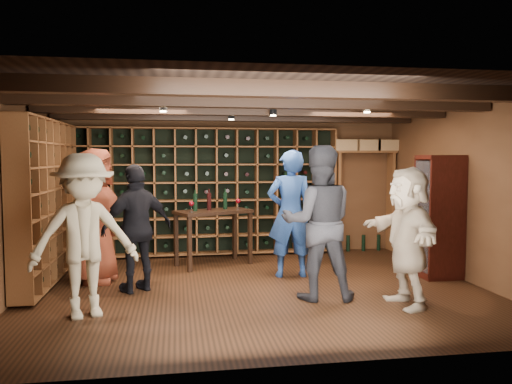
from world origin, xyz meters
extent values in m
plane|color=black|center=(0.00, 0.00, 0.00)|extent=(6.00, 6.00, 0.00)
plane|color=brown|center=(0.00, 2.50, 1.25)|extent=(6.00, 0.00, 6.00)
plane|color=brown|center=(0.00, -2.50, 1.25)|extent=(6.00, 0.00, 6.00)
plane|color=brown|center=(-3.00, 0.00, 1.25)|extent=(0.00, 5.00, 5.00)
plane|color=brown|center=(3.00, 0.00, 1.25)|extent=(0.00, 5.00, 5.00)
plane|color=black|center=(0.00, 0.00, 2.50)|extent=(6.00, 6.00, 0.00)
cube|color=black|center=(0.00, -1.60, 2.42)|extent=(5.90, 0.18, 0.16)
cube|color=black|center=(0.00, -0.50, 2.42)|extent=(5.90, 0.18, 0.16)
cube|color=black|center=(0.00, 0.60, 2.42)|extent=(5.90, 0.18, 0.16)
cube|color=black|center=(0.00, 1.70, 2.42)|extent=(5.90, 0.18, 0.16)
cylinder|color=black|center=(-1.20, 0.00, 2.39)|extent=(0.10, 0.10, 0.10)
cylinder|color=black|center=(0.30, 0.40, 2.39)|extent=(0.10, 0.10, 0.10)
cylinder|color=black|center=(1.40, -0.30, 2.39)|extent=(0.10, 0.10, 0.10)
cylinder|color=black|center=(-0.20, 1.20, 2.39)|extent=(0.10, 0.10, 0.10)
cube|color=brown|center=(-0.52, 2.33, 1.15)|extent=(4.65, 0.30, 2.20)
cube|color=black|center=(-0.52, 2.33, 1.15)|extent=(4.56, 0.02, 2.16)
cube|color=brown|center=(-2.83, 0.82, 1.15)|extent=(0.30, 2.65, 2.20)
cube|color=black|center=(-2.83, 0.82, 1.15)|extent=(0.29, 0.02, 2.16)
cube|color=brown|center=(2.40, 2.32, 1.85)|extent=(1.15, 0.32, 0.04)
cube|color=brown|center=(2.92, 2.32, 0.93)|extent=(0.05, 0.28, 1.85)
cube|color=brown|center=(1.88, 2.32, 0.93)|extent=(0.05, 0.28, 1.85)
cube|color=tan|center=(2.00, 2.32, 1.97)|extent=(0.40, 0.30, 0.20)
cube|color=tan|center=(2.45, 2.32, 1.97)|extent=(0.40, 0.30, 0.20)
cube|color=tan|center=(2.80, 2.32, 1.97)|extent=(0.40, 0.30, 0.20)
cube|color=#350F0A|center=(2.72, 0.20, 0.05)|extent=(0.55, 0.50, 0.10)
cube|color=#350F0A|center=(2.72, 0.20, 0.90)|extent=(0.55, 0.50, 1.70)
cube|color=white|center=(2.46, 0.20, 0.90)|extent=(0.01, 0.46, 1.60)
cube|color=#350F0A|center=(2.72, 0.20, 0.90)|extent=(0.50, 0.44, 0.02)
sphere|color=#59260C|center=(2.70, 0.20, 1.00)|extent=(0.18, 0.18, 0.18)
imported|color=navy|center=(0.59, 0.59, 0.93)|extent=(0.69, 0.46, 1.86)
imported|color=black|center=(0.68, -0.59, 0.95)|extent=(1.02, 0.85, 1.89)
imported|color=maroon|center=(-2.16, 0.69, 0.94)|extent=(0.74, 1.00, 1.87)
imported|color=black|center=(-1.55, 0.10, 0.83)|extent=(1.04, 0.85, 1.66)
imported|color=gray|center=(-2.04, -0.88, 0.90)|extent=(1.32, 1.02, 1.79)
imported|color=tan|center=(1.62, -1.04, 0.82)|extent=(0.56, 1.54, 1.64)
cube|color=black|center=(-0.46, 1.53, 0.87)|extent=(1.33, 1.03, 0.05)
cube|color=black|center=(-0.86, 1.08, 0.43)|extent=(0.08, 0.08, 0.85)
cube|color=black|center=(0.14, 1.52, 0.43)|extent=(0.08, 0.08, 0.85)
cube|color=black|center=(-1.06, 1.53, 0.43)|extent=(0.08, 0.08, 0.85)
cube|color=black|center=(-0.06, 1.97, 0.43)|extent=(0.08, 0.08, 0.85)
cylinder|color=black|center=(-0.75, 1.45, 1.04)|extent=(0.07, 0.07, 0.28)
cylinder|color=black|center=(-0.53, 1.55, 1.04)|extent=(0.07, 0.07, 0.28)
cylinder|color=black|center=(-0.26, 1.67, 1.04)|extent=(0.07, 0.07, 0.28)
camera|label=1|loc=(-1.04, -6.48, 1.75)|focal=35.00mm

